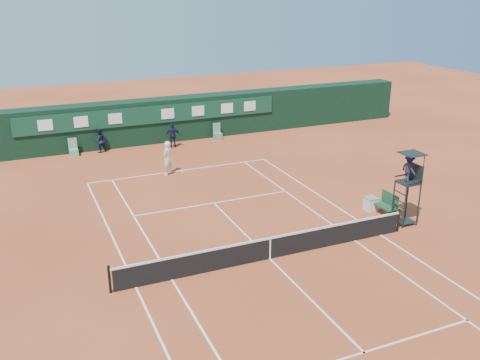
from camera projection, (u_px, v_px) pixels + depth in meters
name	position (u px, v px, depth m)	size (l,w,h in m)	color
ground	(270.00, 259.00, 21.66)	(90.00, 90.00, 0.00)	#B14D29
court_lines	(270.00, 259.00, 21.66)	(11.05, 23.85, 0.01)	silver
tennis_net	(270.00, 248.00, 21.48)	(12.90, 0.10, 1.10)	black
back_wall	(151.00, 121.00, 37.28)	(40.00, 1.65, 3.00)	black
linesman_chair_left	(74.00, 151.00, 34.56)	(0.55, 0.50, 1.15)	#639769
linesman_chair_right	(218.00, 135.00, 38.29)	(0.55, 0.50, 1.15)	#588763
umpire_chair	(409.00, 174.00, 24.01)	(0.96, 0.95, 3.42)	black
player_bench	(387.00, 203.00, 25.61)	(0.56, 1.20, 1.10)	#1B4426
tennis_bag	(395.00, 217.00, 25.17)	(0.37, 0.84, 0.32)	black
cooler	(371.00, 204.00, 26.26)	(0.57, 0.57, 0.65)	silver
tennis_ball	(274.00, 191.00, 28.70)	(0.07, 0.07, 0.07)	#BBCA2F
player	(167.00, 158.00, 30.93)	(0.73, 0.48, 2.01)	white
ball_kid_left	(100.00, 141.00, 35.13)	(0.78, 0.61, 1.60)	black
ball_kid_right	(173.00, 135.00, 36.15)	(0.99, 0.41, 1.69)	black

